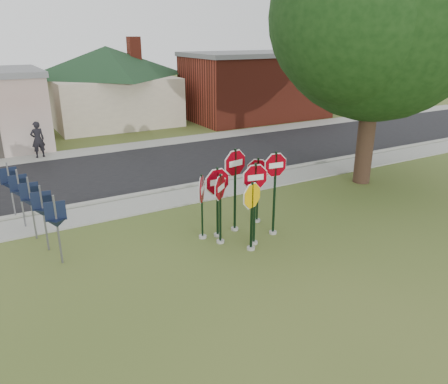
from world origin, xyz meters
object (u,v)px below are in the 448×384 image
stop_sign_left (220,200)px  stop_sign_yellow (252,208)px  stop_sign_center (255,193)px  oak_tree (380,10)px  pedestrian (38,140)px

stop_sign_left → stop_sign_yellow: bearing=-55.9°
stop_sign_center → stop_sign_left: 1.04m
stop_sign_left → oak_tree: oak_tree is taller
stop_sign_center → pedestrian: bearing=107.2°
stop_sign_yellow → stop_sign_center: bearing=44.5°
stop_sign_center → pedestrian: stop_sign_center is taller
stop_sign_center → oak_tree: 9.28m
stop_sign_center → oak_tree: (7.24, 2.65, 5.17)m
stop_sign_yellow → oak_tree: oak_tree is taller
stop_sign_yellow → oak_tree: (7.51, 2.92, 5.51)m
stop_sign_yellow → oak_tree: size_ratio=0.18×
stop_sign_yellow → stop_sign_left: 1.01m
pedestrian → stop_sign_yellow: bearing=95.7°
stop_sign_left → stop_sign_center: bearing=-34.0°
stop_sign_yellow → oak_tree: 9.76m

